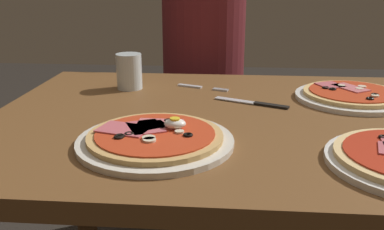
# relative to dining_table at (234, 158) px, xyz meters

# --- Properties ---
(dining_table) EXTENTS (1.17, 0.85, 0.72)m
(dining_table) POSITION_rel_dining_table_xyz_m (0.00, 0.00, 0.00)
(dining_table) COLOR brown
(dining_table) RESTS_ON ground
(pizza_foreground) EXTENTS (0.31, 0.31, 0.05)m
(pizza_foreground) POSITION_rel_dining_table_xyz_m (-0.16, -0.20, 0.12)
(pizza_foreground) COLOR silver
(pizza_foreground) RESTS_ON dining_table
(pizza_across_left) EXTENTS (0.30, 0.30, 0.03)m
(pizza_across_left) POSITION_rel_dining_table_xyz_m (0.31, 0.16, 0.12)
(pizza_across_left) COLOR white
(pizza_across_left) RESTS_ON dining_table
(water_glass_near) EXTENTS (0.07, 0.07, 0.10)m
(water_glass_near) POSITION_rel_dining_table_xyz_m (-0.30, 0.22, 0.15)
(water_glass_near) COLOR silver
(water_glass_near) RESTS_ON dining_table
(fork) EXTENTS (0.15, 0.07, 0.00)m
(fork) POSITION_rel_dining_table_xyz_m (-0.10, 0.25, 0.11)
(fork) COLOR silver
(fork) RESTS_ON dining_table
(knife) EXTENTS (0.19, 0.10, 0.01)m
(knife) POSITION_rel_dining_table_xyz_m (0.06, 0.09, 0.11)
(knife) COLOR silver
(knife) RESTS_ON dining_table
(diner_person) EXTENTS (0.32, 0.32, 1.18)m
(diner_person) POSITION_rel_dining_table_xyz_m (-0.12, 0.70, -0.05)
(diner_person) COLOR black
(diner_person) RESTS_ON ground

